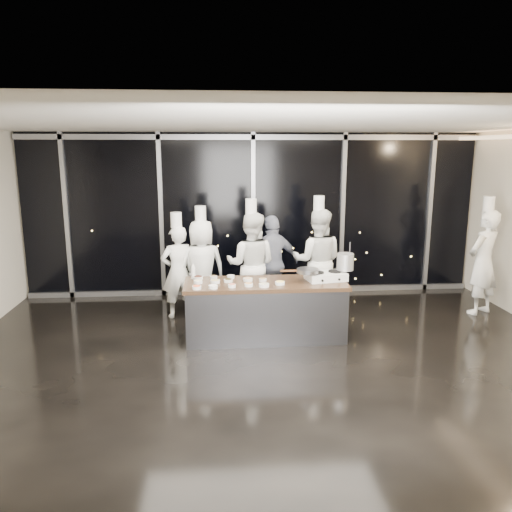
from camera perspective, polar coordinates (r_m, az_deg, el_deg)
The scene contains 15 objects.
ground at distance 7.05m, azimuth 1.80°, elevation -11.98°, with size 9.00×9.00×0.00m, color black.
room_shell at distance 6.49m, azimuth 3.48°, elevation 6.50°, with size 9.02×7.02×3.21m.
window_wall at distance 9.93m, azimuth -0.35°, elevation 4.73°, with size 8.90×0.11×3.20m.
demo_counter at distance 7.72m, azimuth 1.07°, elevation -6.19°, with size 2.46×0.86×0.90m.
stove at distance 7.76m, azimuth 8.00°, elevation -2.28°, with size 0.65×0.46×0.14m.
frying_pan at distance 7.62m, azimuth 5.86°, elevation -1.68°, with size 0.61×0.39×0.06m.
stock_pot at distance 7.85m, azimuth 10.16°, elevation -0.65°, with size 0.26×0.26×0.26m, color #B8B8BA.
prep_bowls at distance 7.51m, azimuth -2.92°, elevation -2.96°, with size 1.38×0.70×0.05m.
squeeze_bottle at distance 7.80m, azimuth -7.19°, elevation -1.77°, with size 0.07×0.07×0.25m.
chef_far_left at distance 8.70m, azimuth -8.92°, elevation -1.66°, with size 0.68×0.57×1.84m.
chef_left at distance 8.76m, azimuth -6.23°, elevation -1.25°, with size 0.95×0.75×1.93m.
chef_center at distance 8.65m, azimuth -0.56°, elevation -0.94°, with size 1.03×0.89×2.06m.
guest at distance 8.96m, azimuth 1.92°, elevation -0.84°, with size 1.10×0.76×1.74m.
chef_right at distance 8.94m, azimuth 7.03°, elevation -0.50°, with size 1.04×0.90×2.09m.
chef_side at distance 9.62m, azimuth 24.53°, elevation -0.56°, with size 0.81×0.72×2.09m.
Camera 1 is at (-0.73, -6.39, 2.89)m, focal length 35.00 mm.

